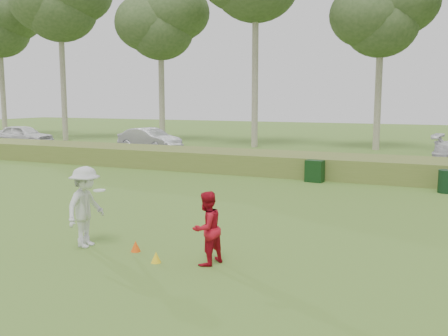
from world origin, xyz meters
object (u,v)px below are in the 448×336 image
at_px(car_left, 23,135).
at_px(cone_yellow, 156,257).
at_px(trash_bin, 446,181).
at_px(utility_cabinet, 315,171).
at_px(car_mid, 150,140).
at_px(cone_orange, 136,246).
at_px(player_red, 207,228).
at_px(player_white, 86,207).

bearing_deg(car_left, cone_yellow, -135.00).
bearing_deg(car_left, trash_bin, -110.18).
xyz_separation_m(utility_cabinet, car_mid, (-12.25, 7.05, 0.34)).
relative_size(cone_orange, utility_cabinet, 0.27).
relative_size(utility_cabinet, trash_bin, 1.07).
bearing_deg(player_red, cone_orange, -76.98).
xyz_separation_m(player_white, cone_orange, (1.25, 0.12, -0.81)).
distance_m(trash_bin, car_mid, 18.71).
bearing_deg(car_mid, trash_bin, -99.46).
height_order(utility_cabinet, car_left, car_left).
bearing_deg(cone_yellow, player_white, 170.20).
xyz_separation_m(player_red, cone_yellow, (-1.01, -0.33, -0.64)).
bearing_deg(player_white, cone_yellow, -102.02).
distance_m(player_white, cone_orange, 1.49).
distance_m(cone_yellow, utility_cabinet, 11.30).
height_order(player_white, cone_yellow, player_white).
bearing_deg(trash_bin, player_red, -113.24).
height_order(cone_orange, trash_bin, trash_bin).
relative_size(cone_yellow, trash_bin, 0.28).
relative_size(trash_bin, car_left, 0.19).
height_order(cone_orange, car_left, car_left).
relative_size(player_red, trash_bin, 1.83).
distance_m(player_white, cone_yellow, 2.25).
relative_size(player_red, cone_yellow, 6.53).
distance_m(player_red, utility_cabinet, 10.95).
relative_size(car_left, car_mid, 0.97).
height_order(cone_yellow, car_left, car_left).
distance_m(player_red, car_left, 28.91).
height_order(player_red, car_mid, car_mid).
xyz_separation_m(player_red, trash_bin, (4.51, 10.52, -0.34)).
xyz_separation_m(cone_yellow, car_left, (-21.87, 18.01, 0.68)).
distance_m(cone_yellow, car_left, 28.34).
relative_size(player_white, utility_cabinet, 2.08).
distance_m(cone_orange, utility_cabinet, 10.90).
bearing_deg(trash_bin, player_white, -125.87).
xyz_separation_m(player_white, cone_yellow, (2.06, -0.36, -0.81)).
relative_size(cone_orange, car_mid, 0.05).
height_order(player_white, trash_bin, player_white).
distance_m(player_red, car_mid, 21.98).
bearing_deg(utility_cabinet, cone_yellow, -86.33).
height_order(player_white, car_left, player_white).
relative_size(utility_cabinet, car_mid, 0.20).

